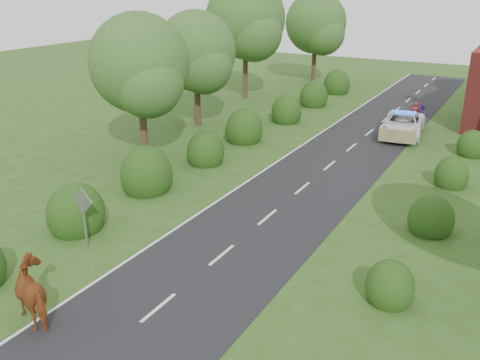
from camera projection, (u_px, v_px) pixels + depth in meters
The scene contains 14 objects.
ground at pixel (158, 308), 17.25m from camera, with size 120.00×120.00×0.00m, color #2F4814.
road at pixel (323, 171), 29.53m from camera, with size 6.00×70.00×0.02m, color black.
road_markings at pixel (281, 177), 28.55m from camera, with size 4.96×70.00×0.01m.
hedgerow_left at pixel (191, 157), 29.51m from camera, with size 2.75×50.41×3.00m.
hedgerow_right at pixel (436, 210), 23.26m from camera, with size 2.10×45.78×2.10m.
tree_left_a at pixel (141, 68), 29.48m from camera, with size 5.74×5.60×8.38m.
tree_left_b at pixel (198, 55), 36.82m from camera, with size 5.74×5.60×8.07m.
tree_left_c at pixel (248, 22), 45.11m from camera, with size 6.97×6.80×10.22m.
tree_left_d at pixel (318, 26), 52.53m from camera, with size 6.15×6.00×8.89m.
road_sign at pixel (83, 209), 20.56m from camera, with size 1.06×0.08×2.53m.
cow at pixel (38, 296), 16.46m from camera, with size 1.21×2.29×1.62m, color #602E15.
police_van at pixel (403, 125), 35.95m from camera, with size 3.16×5.85×1.69m.
pedestrian_red at pixel (415, 113), 38.75m from camera, with size 0.60×0.40×1.65m, color maroon.
pedestrian_purple at pixel (422, 115), 38.22m from camera, with size 0.80×0.62×1.64m, color #442375.
Camera 1 is at (9.40, -11.58, 9.97)m, focal length 40.00 mm.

